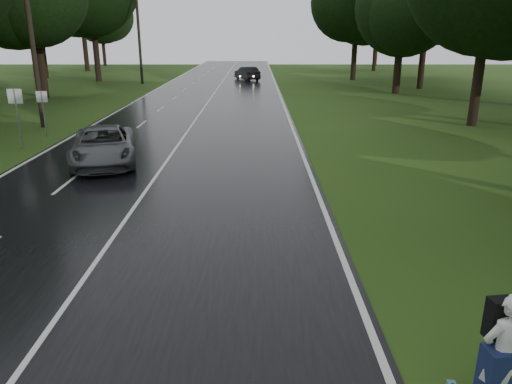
# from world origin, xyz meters

# --- Properties ---
(ground) EXTENTS (160.00, 160.00, 0.00)m
(ground) POSITION_xyz_m (0.00, 0.00, 0.00)
(ground) COLOR #2C4B16
(ground) RESTS_ON ground
(road) EXTENTS (12.00, 140.00, 0.04)m
(road) POSITION_xyz_m (0.00, 20.00, 0.02)
(road) COLOR black
(road) RESTS_ON ground
(lane_center) EXTENTS (0.12, 140.00, 0.01)m
(lane_center) POSITION_xyz_m (0.00, 20.00, 0.04)
(lane_center) COLOR silver
(lane_center) RESTS_ON road
(grey_car) EXTENTS (3.67, 5.74, 1.47)m
(grey_car) POSITION_xyz_m (-2.47, 10.90, 0.78)
(grey_car) COLOR #4E5053
(grey_car) RESTS_ON road
(far_car) EXTENTS (3.14, 4.82, 1.50)m
(far_car) POSITION_xyz_m (2.72, 48.80, 0.79)
(far_car) COLOR black
(far_car) RESTS_ON road
(hitchhiker) EXTENTS (0.74, 0.69, 1.89)m
(hitchhiker) POSITION_xyz_m (7.12, -2.92, 0.88)
(hitchhiker) COLOR silver
(hitchhiker) RESTS_ON ground
(utility_pole_mid) EXTENTS (1.80, 0.28, 10.26)m
(utility_pole_mid) POSITION_xyz_m (-8.50, 19.30, 0.00)
(utility_pole_mid) COLOR black
(utility_pole_mid) RESTS_ON ground
(utility_pole_far) EXTENTS (1.80, 0.28, 9.99)m
(utility_pole_far) POSITION_xyz_m (-8.50, 44.93, 0.00)
(utility_pole_far) COLOR black
(utility_pole_far) RESTS_ON ground
(road_sign_a) EXTENTS (0.66, 0.10, 2.75)m
(road_sign_a) POSITION_xyz_m (-7.20, 13.79, 0.00)
(road_sign_a) COLOR white
(road_sign_a) RESTS_ON ground
(road_sign_b) EXTENTS (0.56, 0.10, 2.34)m
(road_sign_b) POSITION_xyz_m (-7.20, 16.58, 0.00)
(road_sign_b) COLOR white
(road_sign_b) RESTS_ON ground
(tree_left_e) EXTENTS (9.64, 9.64, 15.07)m
(tree_left_e) POSITION_xyz_m (-14.01, 32.95, 0.00)
(tree_left_e) COLOR black
(tree_left_e) RESTS_ON ground
(tree_left_f) EXTENTS (11.67, 11.67, 18.23)m
(tree_left_f) POSITION_xyz_m (-14.01, 47.67, 0.00)
(tree_left_f) COLOR black
(tree_left_f) RESTS_ON ground
(tree_right_d) EXTENTS (9.59, 9.59, 14.99)m
(tree_right_d) POSITION_xyz_m (16.37, 19.81, 0.00)
(tree_right_d) COLOR black
(tree_right_d) RESTS_ON ground
(tree_right_e) EXTENTS (7.96, 7.96, 12.44)m
(tree_right_e) POSITION_xyz_m (16.36, 36.12, 0.00)
(tree_right_e) COLOR black
(tree_right_e) RESTS_ON ground
(tree_right_f) EXTENTS (9.91, 9.91, 15.49)m
(tree_right_f) POSITION_xyz_m (15.03, 49.58, 0.00)
(tree_right_f) COLOR black
(tree_right_f) RESTS_ON ground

